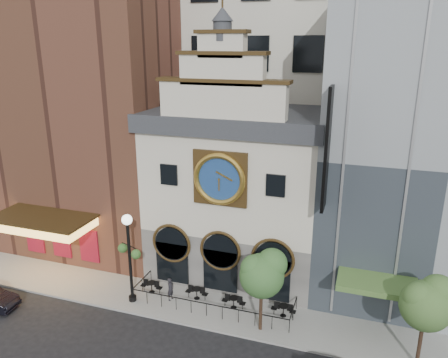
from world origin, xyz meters
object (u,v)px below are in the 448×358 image
bistro_3 (283,310)px  pedestrian (171,289)px  bistro_2 (234,302)px  tree_right (427,302)px  bistro_1 (197,292)px  bistro_0 (151,286)px  lamppost (129,249)px  tree_left (263,272)px

bistro_3 → pedestrian: bearing=-175.5°
bistro_2 → tree_right: tree_right is taller
bistro_1 → tree_right: tree_right is taller
bistro_0 → pedestrian: 1.74m
bistro_0 → bistro_3: (9.25, 0.19, 0.00)m
bistro_0 → bistro_1: size_ratio=1.00×
bistro_2 → pedestrian: bearing=-174.1°
bistro_2 → bistro_3: 3.27m
bistro_3 → tree_right: (7.77, -2.01, 3.45)m
bistro_1 → lamppost: 5.51m
bistro_2 → pedestrian: 4.36m
pedestrian → tree_left: size_ratio=0.30×
bistro_3 → tree_left: 3.96m
bistro_1 → bistro_0: bearing=-175.1°
tree_right → bistro_3: bearing=165.5°
bistro_2 → tree_left: size_ratio=0.30×
bistro_0 → lamppost: 3.72m
bistro_1 → bistro_2: (2.70, -0.24, 0.00)m
bistro_1 → bistro_3: bearing=-0.8°
bistro_1 → pedestrian: size_ratio=0.99×
lamppost → tree_left: (8.98, -0.21, 0.02)m
lamppost → tree_right: lamppost is taller
pedestrian → bistro_1: bearing=-58.7°
tree_left → tree_right: 8.79m
bistro_0 → bistro_3: 9.25m
bistro_2 → lamppost: (-6.73, -1.36, 3.40)m
bistro_0 → bistro_2: (5.98, 0.04, 0.00)m
pedestrian → tree_right: bearing=-86.7°
bistro_1 → tree_left: 6.28m
bistro_1 → bistro_2: 2.71m
bistro_1 → bistro_3: (5.97, -0.09, 0.00)m
bistro_2 → bistro_3: size_ratio=1.00×
lamppost → tree_left: lamppost is taller
bistro_0 → tree_left: tree_left is taller
bistro_0 → bistro_1: bearing=4.9°
bistro_1 → tree_left: tree_left is taller
bistro_1 → tree_right: size_ratio=0.30×
bistro_0 → bistro_2: same height
bistro_0 → pedestrian: size_ratio=0.99×
bistro_3 → tree_right: bearing=-14.5°
pedestrian → lamppost: (-2.41, -0.92, 3.06)m
bistro_2 → tree_right: (11.03, -1.86, 3.45)m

